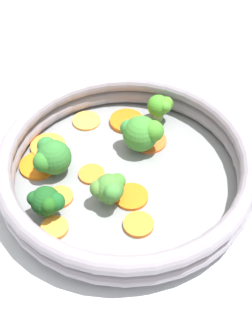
{
  "coord_description": "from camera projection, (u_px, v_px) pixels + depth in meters",
  "views": [
    {
      "loc": [
        0.07,
        0.37,
        0.45
      ],
      "look_at": [
        0.0,
        0.0,
        0.03
      ],
      "focal_mm": 50.0,
      "sensor_mm": 36.0,
      "label": 1
    }
  ],
  "objects": [
    {
      "name": "ground_plane",
      "position": [
        126.0,
        182.0,
        0.59
      ],
      "size": [
        4.0,
        4.0,
        0.0
      ],
      "primitive_type": "plane",
      "color": "#B2B8C0"
    },
    {
      "name": "skillet",
      "position": [
        126.0,
        179.0,
        0.58
      ],
      "size": [
        0.29,
        0.29,
        0.01
      ],
      "primitive_type": "cylinder",
      "color": "gray",
      "rests_on": "ground_plane"
    },
    {
      "name": "skillet_rim_wall",
      "position": [
        126.0,
        165.0,
        0.56
      ],
      "size": [
        0.31,
        0.31,
        0.04
      ],
      "color": "gray",
      "rests_on": "skillet"
    },
    {
      "name": "skillet_rivet_left",
      "position": [
        235.0,
        214.0,
        0.53
      ],
      "size": [
        0.01,
        0.01,
        0.01
      ],
      "primitive_type": "sphere",
      "color": "gray",
      "rests_on": "skillet"
    },
    {
      "name": "skillet_rivet_right",
      "position": [
        236.0,
        165.0,
        0.59
      ],
      "size": [
        0.01,
        0.01,
        0.01
      ],
      "primitive_type": "sphere",
      "color": "gray",
      "rests_on": "skillet"
    },
    {
      "name": "carrot_slice_0",
      "position": [
        92.0,
        174.0,
        0.58
      ],
      "size": [
        0.03,
        0.03,
        0.0
      ],
      "primitive_type": "cylinder",
      "rotation": [
        0.0,
        0.0,
        1.55
      ],
      "color": "orange",
      "rests_on": "skillet"
    },
    {
      "name": "carrot_slice_1",
      "position": [
        48.0,
        146.0,
        0.61
      ],
      "size": [
        0.06,
        0.06,
        0.01
      ],
      "primitive_type": "cylinder",
      "rotation": [
        0.0,
        0.0,
        1.92
      ],
      "color": "orange",
      "rests_on": "skillet"
    },
    {
      "name": "carrot_slice_2",
      "position": [
        55.0,
        228.0,
        0.52
      ],
      "size": [
        0.04,
        0.04,
        0.01
      ],
      "primitive_type": "cylinder",
      "rotation": [
        0.0,
        0.0,
        4.93
      ],
      "color": "orange",
      "rests_on": "skillet"
    },
    {
      "name": "carrot_slice_3",
      "position": [
        128.0,
        197.0,
        0.55
      ],
      "size": [
        0.05,
        0.05,
        0.0
      ],
      "primitive_type": "cylinder",
      "rotation": [
        0.0,
        0.0,
        0.14
      ],
      "color": "orange",
      "rests_on": "skillet"
    },
    {
      "name": "carrot_slice_4",
      "position": [
        149.0,
        141.0,
        0.62
      ],
      "size": [
        0.05,
        0.05,
        0.0
      ],
      "primitive_type": "cylinder",
      "rotation": [
        0.0,
        0.0,
        4.73
      ],
      "color": "orange",
      "rests_on": "skillet"
    },
    {
      "name": "carrot_slice_5",
      "position": [
        60.0,
        197.0,
        0.55
      ],
      "size": [
        0.04,
        0.04,
        0.0
      ],
      "primitive_type": "cylinder",
      "rotation": [
        0.0,
        0.0,
        1.49
      ],
      "color": "orange",
      "rests_on": "skillet"
    },
    {
      "name": "carrot_slice_6",
      "position": [
        38.0,
        165.0,
        0.59
      ],
      "size": [
        0.06,
        0.06,
        0.0
      ],
      "primitive_type": "cylinder",
      "rotation": [
        0.0,
        0.0,
        0.52
      ],
      "color": "orange",
      "rests_on": "skillet"
    },
    {
      "name": "carrot_slice_7",
      "position": [
        140.0,
        224.0,
        0.53
      ],
      "size": [
        0.04,
        0.04,
        0.01
      ],
      "primitive_type": "cylinder",
      "rotation": [
        0.0,
        0.0,
        1.79
      ],
      "color": "orange",
      "rests_on": "skillet"
    },
    {
      "name": "carrot_slice_8",
      "position": [
        127.0,
        121.0,
        0.64
      ],
      "size": [
        0.06,
        0.06,
        0.01
      ],
      "primitive_type": "cylinder",
      "rotation": [
        0.0,
        0.0,
        5.24
      ],
      "color": "orange",
      "rests_on": "skillet"
    },
    {
      "name": "carrot_slice_9",
      "position": [
        87.0,
        121.0,
        0.65
      ],
      "size": [
        0.04,
        0.04,
        0.0
      ],
      "primitive_type": "cylinder",
      "rotation": [
        0.0,
        0.0,
        3.0
      ],
      "color": "#F8983B",
      "rests_on": "skillet"
    },
    {
      "name": "broccoli_floret_0",
      "position": [
        109.0,
        189.0,
        0.53
      ],
      "size": [
        0.04,
        0.04,
        0.04
      ],
      "color": "#6F9D58",
      "rests_on": "skillet"
    },
    {
      "name": "broccoli_floret_1",
      "position": [
        51.0,
        157.0,
        0.57
      ],
      "size": [
        0.05,
        0.05,
        0.05
      ],
      "color": "#5E8B48",
      "rests_on": "skillet"
    },
    {
      "name": "broccoli_floret_2",
      "position": [
        141.0,
        133.0,
        0.59
      ],
      "size": [
        0.05,
        0.05,
        0.05
      ],
      "color": "#628C51",
      "rests_on": "skillet"
    },
    {
      "name": "broccoli_floret_3",
      "position": [
        47.0,
        202.0,
        0.52
      ],
      "size": [
        0.04,
        0.04,
        0.04
      ],
      "color": "#7FA761",
      "rests_on": "skillet"
    },
    {
      "name": "broccoli_floret_4",
      "position": [
        160.0,
        106.0,
        0.63
      ],
      "size": [
        0.03,
        0.03,
        0.04
      ],
      "color": "#64954B",
      "rests_on": "skillet"
    }
  ]
}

